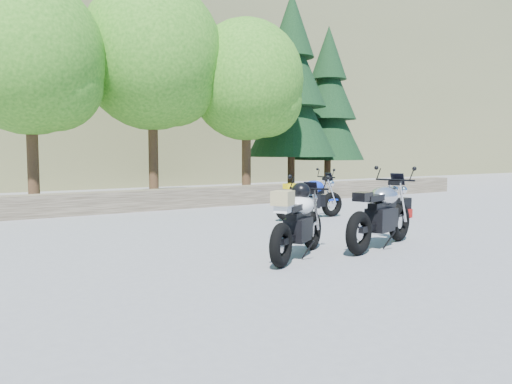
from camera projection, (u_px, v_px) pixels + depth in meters
ground at (279, 245)px, 7.79m from camera, size 90.00×90.00×0.00m
stone_wall at (153, 200)px, 12.41m from camera, size 22.00×0.55×0.50m
hillside at (72, 58)px, 32.41m from camera, size 80.00×30.00×15.00m
tree_decid_left at (34, 62)px, 12.25m from camera, size 3.67×3.67×5.62m
tree_decid_mid at (156, 61)px, 14.30m from camera, size 4.08×4.08×6.24m
tree_decid_right at (250, 85)px, 15.32m from camera, size 3.54×3.54×5.41m
conifer_near at (292, 88)px, 17.69m from camera, size 3.17×3.17×7.06m
conifer_far at (328, 104)px, 19.40m from camera, size 2.82×2.82×6.27m
silver_bike at (381, 215)px, 7.54m from camera, size 1.97×0.89×1.02m
white_bike at (298, 221)px, 6.80m from camera, size 1.62×1.15×1.03m
blue_bike at (310, 198)px, 10.75m from camera, size 1.80×0.57×0.91m
backpack at (404, 208)px, 10.96m from camera, size 0.36×0.33×0.44m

